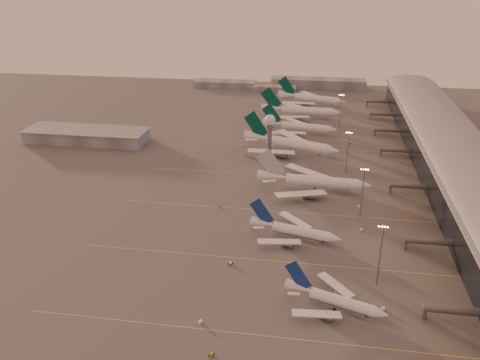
# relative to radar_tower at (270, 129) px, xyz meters

# --- Properties ---
(ground) EXTENTS (700.00, 700.00, 0.00)m
(ground) POSITION_rel_radar_tower_xyz_m (-5.00, -120.00, -20.95)
(ground) COLOR #514F4F
(ground) RESTS_ON ground
(taxiway_markings) EXTENTS (180.00, 185.25, 0.02)m
(taxiway_markings) POSITION_rel_radar_tower_xyz_m (25.00, -64.00, -20.94)
(taxiway_markings) COLOR #DDD84E
(taxiway_markings) RESTS_ON ground
(terminal) EXTENTS (57.00, 362.00, 23.04)m
(terminal) POSITION_rel_radar_tower_xyz_m (102.88, -9.91, -10.43)
(terminal) COLOR black
(terminal) RESTS_ON ground
(hangar) EXTENTS (82.00, 27.00, 8.50)m
(hangar) POSITION_rel_radar_tower_xyz_m (-125.00, 20.00, -16.63)
(hangar) COLOR slate
(hangar) RESTS_ON ground
(radar_tower) EXTENTS (6.40, 6.40, 31.10)m
(radar_tower) POSITION_rel_radar_tower_xyz_m (0.00, 0.00, 0.00)
(radar_tower) COLOR slate
(radar_tower) RESTS_ON ground
(mast_a) EXTENTS (3.60, 0.56, 25.00)m
(mast_a) POSITION_rel_radar_tower_xyz_m (53.00, -120.00, -7.21)
(mast_a) COLOR slate
(mast_a) RESTS_ON ground
(mast_b) EXTENTS (3.60, 0.56, 25.00)m
(mast_b) POSITION_rel_radar_tower_xyz_m (50.00, -65.00, -7.21)
(mast_b) COLOR slate
(mast_b) RESTS_ON ground
(mast_c) EXTENTS (3.60, 0.56, 25.00)m
(mast_c) POSITION_rel_radar_tower_xyz_m (45.00, -10.00, -7.21)
(mast_c) COLOR slate
(mast_c) RESTS_ON ground
(mast_d) EXTENTS (3.60, 0.56, 25.00)m
(mast_d) POSITION_rel_radar_tower_xyz_m (43.00, 80.00, -7.21)
(mast_d) COLOR slate
(mast_d) RESTS_ON ground
(distant_horizon) EXTENTS (165.00, 37.50, 9.00)m
(distant_horizon) POSITION_rel_radar_tower_xyz_m (-2.38, 205.14, -17.06)
(distant_horizon) COLOR slate
(distant_horizon) RESTS_ON ground
(narrowbody_near) EXTENTS (35.77, 28.03, 14.57)m
(narrowbody_near) POSITION_rel_radar_tower_xyz_m (37.38, -137.18, -18.00)
(narrowbody_near) COLOR white
(narrowbody_near) RESTS_ON ground
(narrowbody_mid) EXTENTS (40.57, 31.96, 16.17)m
(narrowbody_mid) POSITION_rel_radar_tower_xyz_m (20.85, -90.66, -17.68)
(narrowbody_mid) COLOR white
(narrowbody_mid) RESTS_ON ground
(widebody_white) EXTENTS (60.28, 48.17, 21.19)m
(widebody_white) POSITION_rel_radar_tower_xyz_m (27.54, -37.07, -17.27)
(widebody_white) COLOR white
(widebody_white) RESTS_ON ground
(greentail_a) EXTENTS (62.30, 49.45, 23.60)m
(greentail_a) POSITION_rel_radar_tower_xyz_m (11.33, 20.54, -16.78)
(greentail_a) COLOR white
(greentail_a) RESTS_ON ground
(greentail_b) EXTENTS (53.90, 43.18, 19.72)m
(greentail_b) POSITION_rel_radar_tower_xyz_m (14.93, 61.37, -17.47)
(greentail_b) COLOR white
(greentail_b) RESTS_ON ground
(greentail_c) EXTENTS (63.31, 51.01, 22.98)m
(greentail_c) POSITION_rel_radar_tower_xyz_m (14.05, 101.86, -16.89)
(greentail_c) COLOR white
(greentail_c) RESTS_ON ground
(greentail_d) EXTENTS (58.79, 46.72, 22.12)m
(greentail_d) POSITION_rel_radar_tower_xyz_m (20.67, 144.04, -17.04)
(greentail_d) COLOR white
(greentail_d) RESTS_ON ground
(gsv_truck_a) EXTENTS (6.04, 5.01, 2.37)m
(gsv_truck_a) POSITION_rel_radar_tower_xyz_m (-5.86, -152.04, -19.74)
(gsv_truck_a) COLOR white
(gsv_truck_a) RESTS_ON ground
(gsv_tug_near) EXTENTS (2.23, 3.58, 1.00)m
(gsv_tug_near) POSITION_rel_radar_tower_xyz_m (0.45, -166.47, -20.43)
(gsv_tug_near) COLOR gold
(gsv_tug_near) RESTS_ON ground
(gsv_catering_a) EXTENTS (5.65, 2.94, 4.51)m
(gsv_catering_a) POSITION_rel_radar_tower_xyz_m (54.09, -135.66, -18.70)
(gsv_catering_a) COLOR white
(gsv_catering_a) RESTS_ON ground
(gsv_tug_mid) EXTENTS (4.05, 3.30, 1.00)m
(gsv_tug_mid) POSITION_rel_radar_tower_xyz_m (-2.91, -115.36, -20.43)
(gsv_tug_mid) COLOR white
(gsv_tug_mid) RESTS_ON ground
(gsv_truck_b) EXTENTS (5.91, 3.11, 2.27)m
(gsv_truck_b) POSITION_rel_radar_tower_xyz_m (50.28, -79.02, -19.79)
(gsv_truck_b) COLOR white
(gsv_truck_b) RESTS_ON ground
(gsv_truck_c) EXTENTS (4.17, 4.75, 1.89)m
(gsv_truck_c) POSITION_rel_radar_tower_xyz_m (-17.63, -64.32, -19.98)
(gsv_truck_c) COLOR gold
(gsv_truck_c) RESTS_ON ground
(gsv_catering_b) EXTENTS (5.42, 3.07, 4.21)m
(gsv_catering_b) POSITION_rel_radar_tower_xyz_m (50.07, -54.55, -18.84)
(gsv_catering_b) COLOR white
(gsv_catering_b) RESTS_ON ground
(gsv_tug_far) EXTENTS (3.01, 3.58, 0.88)m
(gsv_tug_far) POSITION_rel_radar_tower_xyz_m (-0.73, -11.27, -20.50)
(gsv_tug_far) COLOR white
(gsv_tug_far) RESTS_ON ground
(gsv_truck_d) EXTENTS (4.27, 6.41, 2.44)m
(gsv_truck_d) POSITION_rel_radar_tower_xyz_m (-16.48, 10.62, -19.71)
(gsv_truck_d) COLOR gold
(gsv_truck_d) RESTS_ON ground
(gsv_tug_hangar) EXTENTS (3.72, 2.65, 0.97)m
(gsv_tug_hangar) POSITION_rel_radar_tower_xyz_m (49.44, 42.87, -20.45)
(gsv_tug_hangar) COLOR gold
(gsv_tug_hangar) RESTS_ON ground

